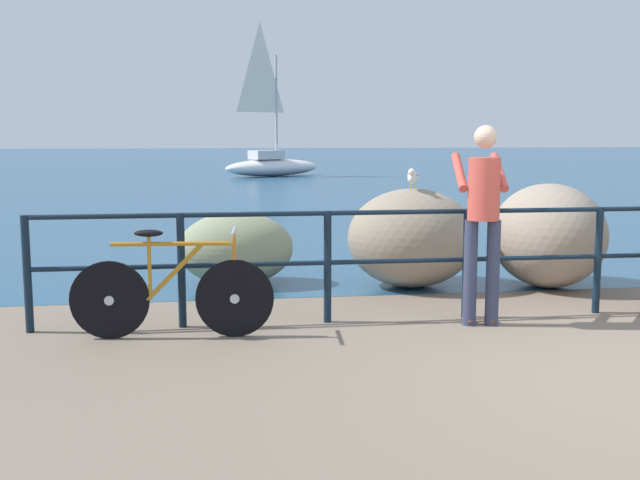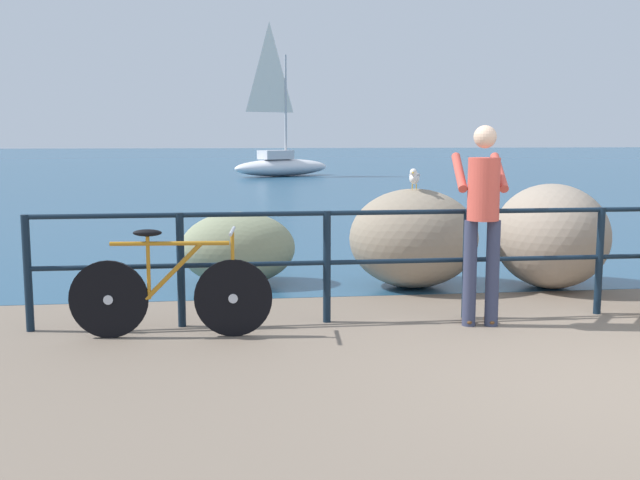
# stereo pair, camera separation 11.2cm
# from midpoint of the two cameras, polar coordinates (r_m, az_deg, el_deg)

# --- Properties ---
(ground_plane) EXTENTS (120.00, 120.00, 0.10)m
(ground_plane) POSITION_cam_midpoint_polar(r_m,az_deg,el_deg) (25.01, -1.36, 3.87)
(ground_plane) COLOR #756656
(sea_surface) EXTENTS (120.00, 90.00, 0.01)m
(sea_surface) POSITION_cam_midpoint_polar(r_m,az_deg,el_deg) (52.90, -4.94, 6.01)
(sea_surface) COLOR navy
(sea_surface) RESTS_ON ground_plane
(promenade_railing) EXTENTS (9.20, 0.07, 1.02)m
(promenade_railing) POSITION_cam_midpoint_polar(r_m,az_deg,el_deg) (7.42, 15.24, -0.65)
(promenade_railing) COLOR black
(promenade_railing) RESTS_ON ground_plane
(bicycle) EXTENTS (1.70, 0.48, 0.92)m
(bicycle) POSITION_cam_midpoint_polar(r_m,az_deg,el_deg) (6.52, -11.42, -3.85)
(bicycle) COLOR black
(bicycle) RESTS_ON ground_plane
(person_at_railing) EXTENTS (0.51, 0.66, 1.78)m
(person_at_railing) POSITION_cam_midpoint_polar(r_m,az_deg,el_deg) (6.89, 11.61, 1.84)
(person_at_railing) COLOR #333851
(person_at_railing) RESTS_ON ground_plane
(breakwater_boulder_main) EXTENTS (1.44, 1.30, 1.10)m
(breakwater_boulder_main) POSITION_cam_midpoint_polar(r_m,az_deg,el_deg) (8.58, 6.50, 0.15)
(breakwater_boulder_main) COLOR gray
(breakwater_boulder_main) RESTS_ON ground
(breakwater_boulder_left) EXTENTS (1.30, 0.93, 0.83)m
(breakwater_boulder_left) POSITION_cam_midpoint_polar(r_m,az_deg,el_deg) (8.71, -6.67, -0.63)
(breakwater_boulder_left) COLOR gray
(breakwater_boulder_left) RESTS_ON ground
(breakwater_boulder_right) EXTENTS (1.24, 1.41, 1.16)m
(breakwater_boulder_right) POSITION_cam_midpoint_polar(r_m,az_deg,el_deg) (8.87, 16.35, 0.32)
(breakwater_boulder_right) COLOR gray
(breakwater_boulder_right) RESTS_ON ground
(seagull) EXTENTS (0.20, 0.34, 0.23)m
(seagull) POSITION_cam_midpoint_polar(r_m,az_deg,el_deg) (8.42, 6.55, 4.73)
(seagull) COLOR gold
(seagull) RESTS_ON breakwater_boulder_main
(sailboat) EXTENTS (4.49, 3.24, 6.16)m
(sailboat) POSITION_cam_midpoint_polar(r_m,az_deg,el_deg) (31.47, -3.76, 6.06)
(sailboat) COLOR white
(sailboat) RESTS_ON sea_surface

